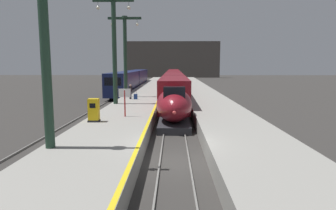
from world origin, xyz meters
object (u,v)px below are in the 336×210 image
station_column_near (44,33)px  passenger_near_edge (130,90)px  ticket_machine_yellow (94,111)px  departure_info_board (125,97)px  rolling_suitcase (136,97)px  station_column_mid (114,42)px  station_column_far (125,49)px  highspeed_train_main (174,80)px  regional_train_adjacent (132,80)px

station_column_near → passenger_near_edge: size_ratio=5.21×
ticket_machine_yellow → departure_info_board: size_ratio=0.75×
rolling_suitcase → ticket_machine_yellow: ticket_machine_yellow is taller
station_column_mid → station_column_far: 6.63m
passenger_near_edge → rolling_suitcase: size_ratio=1.72×
station_column_mid → station_column_far: station_column_mid is taller
highspeed_train_main → passenger_near_edge: 23.50m
station_column_far → regional_train_adjacent: bearing=96.0°
departure_info_board → passenger_near_edge: bearing=96.2°
rolling_suitcase → station_column_mid: bearing=-111.4°
station_column_near → departure_info_board: 9.58m
highspeed_train_main → departure_info_board: size_ratio=35.16×
station_column_mid → rolling_suitcase: bearing=68.6°
station_column_mid → departure_info_board: bearing=-73.8°
highspeed_train_main → ticket_machine_yellow: highspeed_train_main is taller
station_column_far → departure_info_board: bearing=-81.2°
station_column_near → departure_info_board: station_column_near is taller
regional_train_adjacent → station_column_mid: (2.20, -27.60, 5.06)m
rolling_suitcase → departure_info_board: size_ratio=0.46×
departure_info_board → highspeed_train_main: bearing=83.8°
station_column_far → rolling_suitcase: station_column_far is taller
regional_train_adjacent → ticket_machine_yellow: 37.21m
regional_train_adjacent → ticket_machine_yellow: regional_train_adjacent is taller
highspeed_train_main → station_column_mid: station_column_mid is taller
station_column_mid → ticket_machine_yellow: station_column_mid is taller
station_column_near → ticket_machine_yellow: (0.35, 6.47, -4.59)m
station_column_near → ticket_machine_yellow: size_ratio=5.51×
station_column_mid → rolling_suitcase: (1.53, 3.90, -5.83)m
passenger_near_edge → ticket_machine_yellow: size_ratio=1.06×
highspeed_train_main → ticket_machine_yellow: (-5.55, -36.63, -0.19)m
ticket_machine_yellow → station_column_far: bearing=91.2°
station_column_far → ticket_machine_yellow: station_column_far is taller
station_column_mid → passenger_near_edge: bearing=77.7°
station_column_mid → departure_info_board: size_ratio=4.88×
station_column_mid → rolling_suitcase: 7.18m
regional_train_adjacent → station_column_far: station_column_far is taller
ticket_machine_yellow → passenger_near_edge: bearing=87.7°
highspeed_train_main → rolling_suitcase: highspeed_train_main is taller
highspeed_train_main → station_column_far: size_ratio=7.71×
highspeed_train_main → ticket_machine_yellow: size_ratio=46.59×
station_column_far → rolling_suitcase: bearing=-60.7°
ticket_machine_yellow → departure_info_board: 2.85m
passenger_near_edge → station_column_far: bearing=110.1°
highspeed_train_main → station_column_near: (-5.90, -43.10, 4.40)m
rolling_suitcase → regional_train_adjacent: bearing=98.9°
station_column_mid → station_column_far: bearing=90.0°
station_column_near → departure_info_board: (2.17, 8.52, -3.82)m
rolling_suitcase → station_column_far: bearing=119.3°
highspeed_train_main → ticket_machine_yellow: bearing=-98.6°
regional_train_adjacent → rolling_suitcase: bearing=-81.1°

